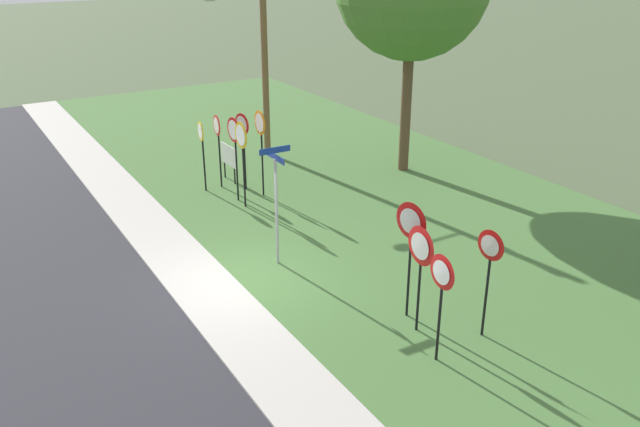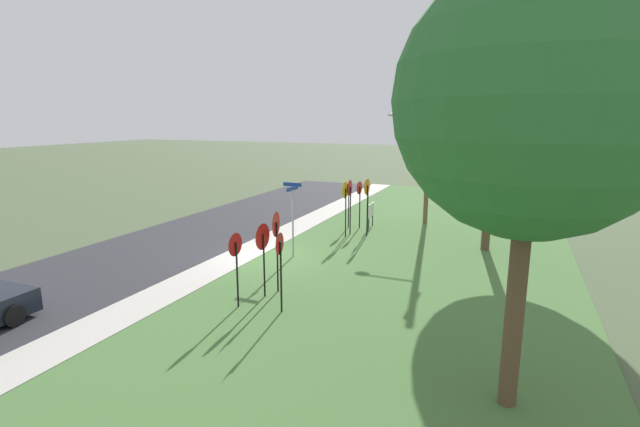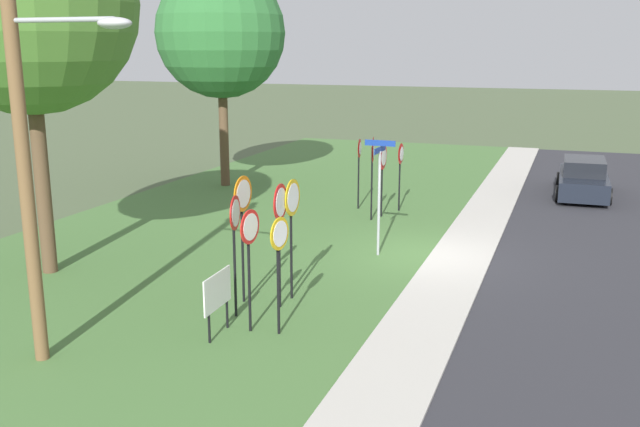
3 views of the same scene
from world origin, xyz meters
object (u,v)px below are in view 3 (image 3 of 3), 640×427
Objects in this scene: oak_tree_left at (26,4)px; utility_pole at (27,111)px; yield_sign_near_left at (383,163)px; yield_sign_far_left at (360,157)px; yield_sign_far_right at (373,158)px; street_name_post at (379,188)px; parked_sedan_distant at (583,179)px; stop_sign_near_right at (280,218)px; oak_tree_right at (221,33)px; notice_board at (217,294)px; stop_sign_near_left at (235,230)px; stop_sign_far_left at (243,211)px; yield_sign_near_right at (401,161)px; stop_sign_far_right at (279,251)px; stop_sign_far_center at (250,245)px; stop_sign_center_tall at (292,212)px.

utility_pole is at bearing -139.85° from oak_tree_left.
yield_sign_near_left is 0.30× the size of utility_pole.
yield_sign_far_right is (-1.42, -0.87, 0.24)m from yield_sign_far_left.
parked_sedan_distant is (10.21, -5.11, -1.21)m from street_name_post.
street_name_post is at bearing -14.81° from stop_sign_near_right.
oak_tree_left reaches higher than stop_sign_near_right.
oak_tree_right is at bearing 50.13° from street_name_post.
oak_tree_right is at bearing 52.66° from yield_sign_far_right.
yield_sign_far_left is at bearing 21.25° from yield_sign_far_right.
notice_board is (-9.95, 0.25, -1.18)m from yield_sign_far_right.
stop_sign_near_left is 7.33m from oak_tree_left.
stop_sign_far_left reaches higher than notice_board.
oak_tree_right is (3.65, 7.12, 3.88)m from yield_sign_far_right.
stop_sign_near_right reaches higher than yield_sign_near_left.
yield_sign_near_right is 1.70m from yield_sign_far_right.
utility_pole is at bearing 133.94° from stop_sign_far_right.
utility_pole reaches higher than yield_sign_far_left.
oak_tree_right is at bearing 25.16° from notice_board.
stop_sign_far_left is at bearing -27.19° from utility_pole.
stop_sign_far_center is 0.30× the size of utility_pole.
notice_board is (-1.00, -0.10, -1.01)m from stop_sign_near_left.
stop_sign_near_right is 0.33× the size of utility_pole.
yield_sign_near_right is 0.96× the size of yield_sign_far_left.
oak_tree_left is at bearing 67.87° from stop_sign_near_left.
yield_sign_far_left is at bearing 124.23° from parked_sedan_distant.
yield_sign_far_left is 0.27× the size of oak_tree_left.
stop_sign_center_tall is 2.70m from notice_board.
stop_sign_near_left is 1.06× the size of yield_sign_far_left.
stop_sign_center_tall reaches higher than notice_board.
yield_sign_near_right is (9.15, -0.19, -0.26)m from stop_sign_center_tall.
yield_sign_near_left is (10.05, 0.65, 0.12)m from stop_sign_far_right.
stop_sign_near_right reaches higher than stop_sign_far_right.
stop_sign_near_right reaches higher than stop_sign_far_center.
yield_sign_near_left is 0.89× the size of yield_sign_far_right.
utility_pole is (-3.01, 2.20, 2.54)m from stop_sign_near_left.
stop_sign_far_left is 14.00m from oak_tree_right.
yield_sign_far_left is (10.97, 1.13, 0.02)m from stop_sign_far_center.
street_name_post is 11.48m from parked_sedan_distant.
stop_sign_far_left is 1.06m from stop_sign_center_tall.
oak_tree_right is (3.09, 7.30, 4.11)m from yield_sign_near_left.
notice_board is 0.14× the size of oak_tree_left.
street_name_post is (-5.29, -0.69, 0.12)m from yield_sign_near_right.
yield_sign_near_right is at bearing -105.10° from oak_tree_right.
stop_sign_near_left is 4.51m from utility_pole.
yield_sign_far_left is 0.90× the size of yield_sign_far_right.
yield_sign_near_left is at bearing -112.94° from oak_tree_right.
oak_tree_left is at bearing 83.83° from stop_sign_near_right.
yield_sign_far_right is at bearing -37.58° from oak_tree_left.
stop_sign_near_right is 1.47m from stop_sign_far_right.
stop_sign_far_center is at bearing 178.30° from stop_sign_center_tall.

